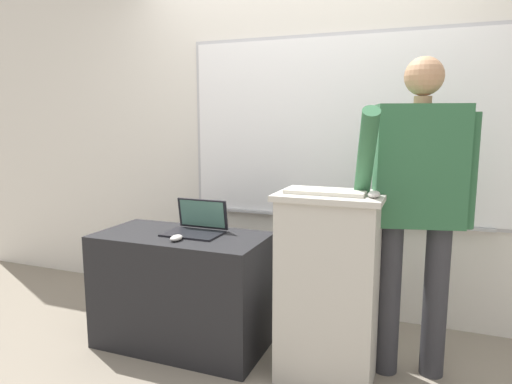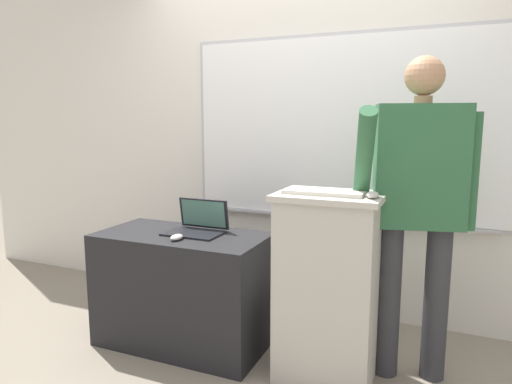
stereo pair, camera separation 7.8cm
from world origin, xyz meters
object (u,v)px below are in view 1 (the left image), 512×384
person_presenter (417,196)px  laptop (198,224)px  computer_mouse_by_keyboard (374,194)px  wireless_keyboard (325,192)px  lectern_podium (329,286)px  computer_mouse_by_laptop (176,238)px  side_desk (182,290)px

person_presenter → laptop: 1.31m
computer_mouse_by_keyboard → wireless_keyboard: bearing=176.8°
laptop → computer_mouse_by_keyboard: (1.09, -0.18, 0.28)m
lectern_podium → computer_mouse_by_laptop: bearing=-172.7°
side_desk → wireless_keyboard: (0.91, -0.08, 0.69)m
person_presenter → wireless_keyboard: size_ratio=4.18×
laptop → computer_mouse_by_laptop: (-0.02, -0.22, -0.04)m
person_presenter → laptop: bearing=170.0°
laptop → person_presenter: bearing=3.5°
side_desk → computer_mouse_by_keyboard: (1.16, -0.09, 0.69)m
side_desk → computer_mouse_by_laptop: computer_mouse_by_laptop is taller
person_presenter → laptop: person_presenter is taller
side_desk → wireless_keyboard: size_ratio=2.54×
wireless_keyboard → person_presenter: bearing=28.3°
wireless_keyboard → computer_mouse_by_keyboard: (0.25, -0.01, 0.01)m
computer_mouse_by_laptop → computer_mouse_by_keyboard: bearing=2.4°
lectern_podium → computer_mouse_by_keyboard: 0.58m
person_presenter → wireless_keyboard: 0.51m
lectern_podium → wireless_keyboard: (-0.02, -0.05, 0.52)m
lectern_podium → laptop: lectern_podium is taller
person_presenter → wireless_keyboard: person_presenter is taller
person_presenter → wireless_keyboard: bearing=-165.2°
computer_mouse_by_laptop → lectern_podium: bearing=7.3°
lectern_podium → side_desk: 0.95m
wireless_keyboard → side_desk: bearing=175.0°
person_presenter → side_desk: bearing=173.3°
wireless_keyboard → computer_mouse_by_laptop: 0.91m
laptop → computer_mouse_by_laptop: bearing=-95.2°
person_presenter → computer_mouse_by_laptop: bearing=179.6°
side_desk → person_presenter: person_presenter is taller
side_desk → wireless_keyboard: wireless_keyboard is taller
person_presenter → computer_mouse_by_keyboard: size_ratio=17.35×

